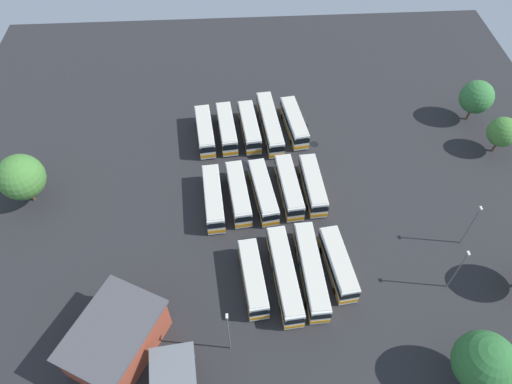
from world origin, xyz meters
TOP-DOWN VIEW (x-y plane):
  - ground_plane at (0.00, 0.00)m, footprint 106.23×106.23m
  - bus_row0_slot0 at (-13.76, -9.05)m, footprint 10.43×3.65m
  - bus_row0_slot1 at (-14.25, -5.34)m, footprint 10.62×3.62m
  - bus_row0_slot2 at (-14.38, -1.44)m, footprint 10.70×3.65m
  - bus_row0_slot3 at (-15.03, 2.12)m, footprint 13.91×3.91m
  - bus_row0_slot4 at (-15.06, 6.34)m, footprint 10.83×4.01m
  - bus_row1_slot0 at (0.98, -7.63)m, footprint 11.22×3.44m
  - bus_row1_slot1 at (0.26, -3.85)m, footprint 11.02×3.75m
  - bus_row1_slot2 at (0.15, -0.10)m, footprint 11.25×4.14m
  - bus_row1_slot3 at (-0.55, 3.90)m, footprint 11.24×3.59m
  - bus_row1_slot4 at (-0.71, 7.60)m, footprint 10.55×3.21m
  - bus_row2_slot1 at (14.82, -2.45)m, footprint 10.69×3.67m
  - bus_row2_slot2 at (14.54, 1.72)m, footprint 13.90×3.83m
  - bus_row2_slot3 at (14.07, 5.32)m, footprint 13.82×3.22m
  - bus_row2_slot4 at (13.33, 9.08)m, footprint 10.61×3.88m
  - depot_building at (22.49, -19.03)m, footprint 14.13×12.78m
  - lamp_post_far_corner at (23.23, -5.70)m, footprint 0.56×0.28m
  - lamp_post_near_entrance at (9.77, 27.69)m, footprint 0.56×0.28m
  - lamp_post_mid_lot at (16.55, 23.53)m, footprint 0.56×0.28m
  - tree_south_edge at (28.59, 22.06)m, footprint 6.96×6.96m
  - tree_east_edge at (-16.21, 37.84)m, footprint 5.72×5.72m
  - tree_northeast at (-8.06, 39.42)m, footprint 4.89×4.89m
  - tree_west_edge at (-1.88, -35.41)m, footprint 6.84×6.84m
  - puddle_centre_drain at (-6.75, -3.73)m, footprint 3.60×3.60m
  - puddle_back_corner at (-11.41, 9.51)m, footprint 1.47×1.47m
  - puddle_between_rows at (-16.17, 8.35)m, footprint 1.62×1.62m

SIDE VIEW (x-z plane):
  - ground_plane at x=0.00m, z-range 0.00..0.00m
  - puddle_centre_drain at x=-6.75m, z-range 0.00..0.01m
  - puddle_back_corner at x=-11.41m, z-range 0.00..0.01m
  - puddle_between_rows at x=-16.17m, z-range 0.00..0.01m
  - bus_row0_slot0 at x=-13.76m, z-range 0.10..3.59m
  - bus_row2_slot4 at x=13.33m, z-range 0.10..3.59m
  - bus_row1_slot4 at x=-0.71m, z-range 0.10..3.59m
  - bus_row0_slot1 at x=-14.25m, z-range 0.10..3.59m
  - bus_row2_slot1 at x=14.82m, z-range 0.10..3.59m
  - bus_row0_slot2 at x=-14.38m, z-range 0.10..3.59m
  - bus_row0_slot4 at x=-15.06m, z-range 0.10..3.59m
  - bus_row1_slot1 at x=0.26m, z-range 0.10..3.59m
  - bus_row1_slot2 at x=0.15m, z-range 0.10..3.59m
  - bus_row1_slot3 at x=-0.55m, z-range 0.10..3.59m
  - bus_row1_slot0 at x=0.98m, z-range 0.10..3.59m
  - bus_row0_slot3 at x=-15.03m, z-range 0.10..3.59m
  - bus_row2_slot2 at x=14.54m, z-range 0.10..3.59m
  - bus_row2_slot3 at x=14.07m, z-range 0.10..3.59m
  - depot_building at x=22.49m, z-range 0.02..5.80m
  - tree_northeast at x=-8.06m, z-range 0.93..7.69m
  - lamp_post_near_entrance at x=9.77m, z-range 0.41..8.60m
  - lamp_post_mid_lot at x=16.55m, z-range 0.42..8.80m
  - tree_east_edge at x=-16.21m, z-range 1.05..8.89m
  - lamp_post_far_corner at x=23.23m, z-range 0.42..9.55m
  - tree_west_edge at x=-1.88m, z-range 0.93..9.64m
  - tree_south_edge at x=28.59m, z-range 0.92..9.75m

